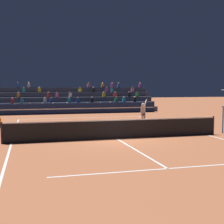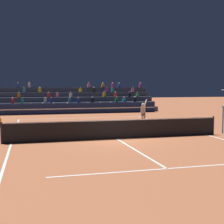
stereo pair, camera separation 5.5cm
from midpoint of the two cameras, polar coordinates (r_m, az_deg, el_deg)
ground_plane at (r=17.07m, az=0.97°, el=-4.93°), size 120.00×120.00×0.00m
court_lines at (r=17.07m, az=0.97°, el=-4.92°), size 11.10×23.90×0.01m
tennis_net at (r=16.99m, az=0.97°, el=-3.12°), size 12.00×0.10×1.10m
sponsor_banner_wall at (r=32.97m, az=-6.82°, el=0.63°), size 18.00×0.26×1.10m
bleacher_stand at (r=36.70m, az=-7.65°, el=1.76°), size 19.58×4.75×3.38m
tennis_player at (r=21.84m, az=5.82°, el=-0.26°), size 0.96×0.97×2.34m
tennis_ball at (r=20.36m, az=-12.52°, el=-3.39°), size 0.07×0.07×0.07m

